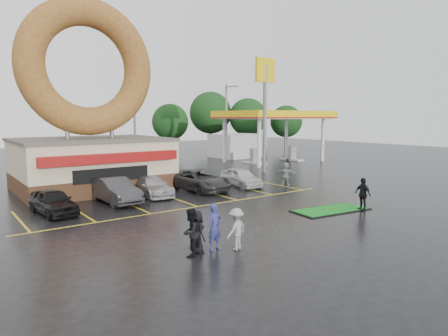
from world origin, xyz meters
TOP-DOWN VIEW (x-y plane):
  - ground at (0.00, 0.00)m, footprint 120.00×120.00m
  - donut_shop at (-3.00, 12.97)m, footprint 10.20×8.70m
  - gas_station at (20.00, 20.94)m, footprint 12.30×13.65m
  - shell_sign at (13.00, 12.00)m, footprint 2.20×0.36m
  - streetlight_mid at (4.00, 20.92)m, footprint 0.40×2.21m
  - streetlight_right at (16.00, 21.92)m, footprint 0.40×2.21m
  - tree_far_a at (26.00, 30.00)m, footprint 5.60×5.60m
  - tree_far_b at (32.00, 28.00)m, footprint 4.90×4.90m
  - tree_far_c at (22.00, 34.00)m, footprint 6.30×6.30m
  - tree_far_d at (14.00, 32.00)m, footprint 4.90×4.90m
  - car_black at (-7.25, 6.52)m, footprint 2.03×4.17m
  - car_dgrey at (-3.47, 7.35)m, footprint 1.87×4.74m
  - car_silver at (-0.65, 8.00)m, footprint 2.04×4.45m
  - car_grey at (2.86, 7.74)m, footprint 3.06×5.58m
  - car_white at (6.37, 7.26)m, footprint 2.10×4.29m
  - person_blue at (-3.61, -3.49)m, footprint 0.75×0.57m
  - person_blackjkt at (-4.74, -3.51)m, footprint 1.11×1.04m
  - person_hoodie at (-2.91, -3.94)m, footprint 1.21×0.90m
  - person_bystander at (-4.34, -3.31)m, footprint 0.53×0.81m
  - person_cameraman at (6.93, -2.89)m, footprint 0.61×1.14m
  - person_walker_near at (9.45, 5.61)m, footprint 1.36×1.67m
  - person_walker_far at (12.19, 8.19)m, footprint 0.64×0.43m
  - putting_green at (5.48, -1.88)m, footprint 4.66×2.47m

SIDE VIEW (x-z plane):
  - ground at x=0.00m, z-range 0.00..0.00m
  - putting_green at x=5.48m, z-range -0.24..0.31m
  - car_silver at x=-0.65m, z-range 0.00..1.26m
  - car_black at x=-7.25m, z-range 0.00..1.37m
  - car_white at x=6.37m, z-range 0.00..1.41m
  - car_grey at x=2.86m, z-range 0.00..1.48m
  - car_dgrey at x=-3.47m, z-range 0.00..1.54m
  - person_bystander at x=-4.34m, z-range 0.00..1.65m
  - person_hoodie at x=-2.91m, z-range 0.00..1.66m
  - person_walker_far at x=12.19m, z-range 0.00..1.70m
  - person_walker_near at x=9.45m, z-range 0.00..1.79m
  - person_blackjkt at x=-4.74m, z-range 0.00..1.82m
  - person_cameraman at x=6.93m, z-range 0.00..1.85m
  - person_blue at x=-3.61m, z-range 0.00..1.86m
  - gas_station at x=20.00m, z-range 0.75..6.65m
  - donut_shop at x=-3.00m, z-range -2.29..11.21m
  - tree_far_b at x=32.00m, z-range 1.03..8.03m
  - tree_far_d at x=14.00m, z-range 1.03..8.03m
  - streetlight_mid at x=4.00m, z-range 0.28..9.28m
  - streetlight_right at x=16.00m, z-range 0.28..9.28m
  - tree_far_a at x=26.00m, z-range 1.18..9.18m
  - tree_far_c at x=22.00m, z-range 1.34..10.34m
  - shell_sign at x=13.00m, z-range 2.08..12.68m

